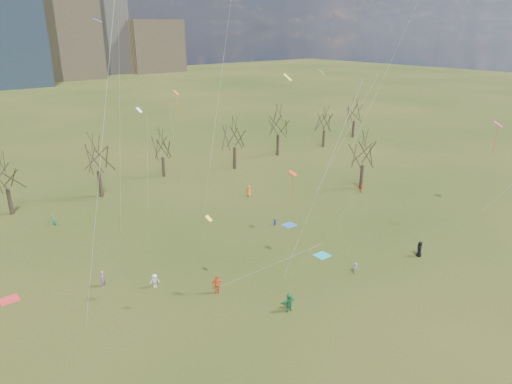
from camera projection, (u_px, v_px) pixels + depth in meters
ground at (336, 295)px, 42.96m from camera, size 500.00×500.00×0.00m
bare_tree_row at (149, 153)px, 68.03m from camera, size 113.04×29.80×9.50m
blanket_teal at (322, 255)px, 50.45m from camera, size 1.60×1.50×0.03m
blanket_navy at (289, 225)px, 58.22m from camera, size 1.60×1.50×0.03m
blanket_crimson at (9, 300)px, 42.22m from camera, size 1.60×1.50×0.03m
person_3 at (355, 268)px, 46.62m from camera, size 0.85×0.89×1.21m
person_4 at (217, 284)px, 43.01m from camera, size 1.18×0.95×1.88m
person_5 at (289, 302)px, 40.31m from camera, size 1.66×0.66×1.75m
person_6 at (420, 249)px, 50.03m from camera, size 1.00×1.02×1.78m
person_7 at (102, 279)px, 44.18m from camera, size 0.56×0.69×1.64m
person_8 at (275, 222)px, 57.89m from camera, size 0.47×0.54×0.95m
person_9 at (155, 281)px, 44.07m from camera, size 1.03×0.76×1.42m
person_10 at (361, 188)px, 69.59m from camera, size 0.91×0.63×1.43m
person_12 at (249, 191)px, 67.93m from camera, size 0.69×0.90×1.66m
person_13 at (54, 221)px, 57.69m from camera, size 0.52×0.63×1.49m
kites_airborne at (281, 117)px, 51.34m from camera, size 58.00×39.47×36.53m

